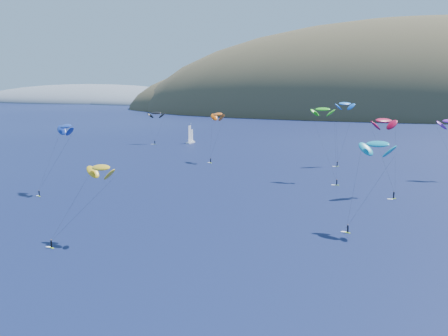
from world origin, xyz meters
TOP-DOWN VIEW (x-y plane):
  - ground at (0.00, 0.00)m, footprint 2800.00×2800.00m
  - island at (39.40, 562.36)m, footprint 730.00×300.00m
  - headland at (-445.26, 750.08)m, footprint 460.00×250.00m
  - sailboat at (-80.60, 219.86)m, footprint 8.25×7.17m
  - kitesurfer_1 at (-41.96, 157.30)m, footprint 9.10×10.89m
  - kitesurfer_2 at (-20.33, 33.75)m, footprint 10.66×12.47m
  - kitesurfer_3 at (5.99, 125.95)m, footprint 11.24×11.87m
  - kitesurfer_4 at (6.89, 163.90)m, footprint 8.38×9.65m
  - kitesurfer_5 at (30.66, 60.79)m, footprint 10.55×8.85m
  - kitesurfer_9 at (27.44, 104.51)m, footprint 8.86×10.53m
  - kitesurfer_10 at (-59.03, 78.65)m, footprint 9.23×14.10m
  - kitesurfer_12 at (-96.62, 213.04)m, footprint 9.27×8.84m

SIDE VIEW (x-z plane):
  - island at x=39.40m, z-range -115.74..94.26m
  - headland at x=-445.26m, z-range -33.36..26.64m
  - ground at x=0.00m, z-range 0.00..0.00m
  - sailboat at x=-80.60m, z-range -4.29..6.08m
  - kitesurfer_2 at x=-20.33m, z-range 6.30..23.16m
  - kitesurfer_12 at x=-96.62m, z-range 6.55..24.45m
  - kitesurfer_5 at x=30.66m, z-range 8.10..29.22m
  - kitesurfer_1 at x=-41.96m, z-range 8.14..29.27m
  - kitesurfer_10 at x=-59.03m, z-range 8.27..29.59m
  - kitesurfer_9 at x=27.44m, z-range 9.23..32.59m
  - kitesurfer_3 at x=5.99m, z-range 10.30..35.22m
  - kitesurfer_4 at x=6.89m, z-range 10.51..36.02m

